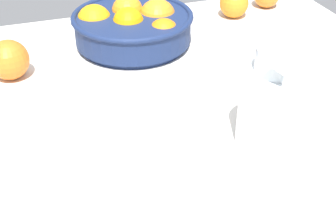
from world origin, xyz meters
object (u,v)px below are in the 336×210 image
Objects in this scene: fruit_bowl at (133,26)px; juice_pitcher at (271,109)px; loose_orange_3 at (234,3)px; loose_orange_0 at (9,60)px.

juice_pitcher reaches higher than fruit_bowl.
loose_orange_3 is at bearing 14.74° from fruit_bowl.
juice_pitcher is (10.87, -42.11, 2.13)cm from fruit_bowl.
loose_orange_3 is (17.16, 49.48, -3.00)cm from juice_pitcher.
juice_pitcher is 51.88cm from loose_orange_0.
juice_pitcher is at bearing -43.04° from loose_orange_0.
fruit_bowl reaches higher than loose_orange_0.
juice_pitcher reaches higher than loose_orange_0.
juice_pitcher is 2.26× the size of loose_orange_0.
loose_orange_3 is (28.03, 7.37, -0.87)cm from fruit_bowl.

